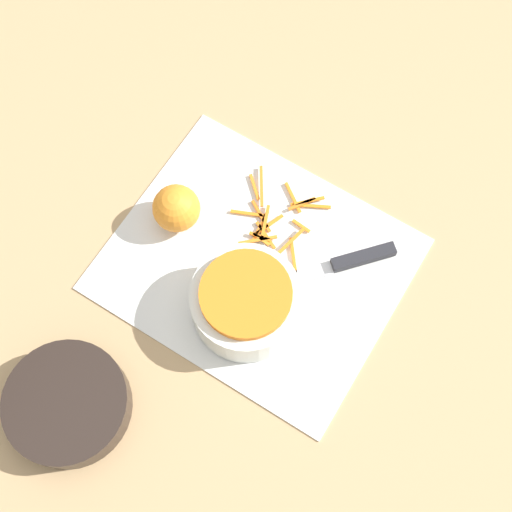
{
  "coord_description": "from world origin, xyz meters",
  "views": [
    {
      "loc": [
        -0.21,
        0.34,
        1.05
      ],
      "look_at": [
        0.0,
        0.0,
        0.04
      ],
      "focal_mm": 50.0,
      "sensor_mm": 36.0,
      "label": 1
    }
  ],
  "objects_px": {
    "bowl_dark": "(68,404)",
    "knife": "(348,262)",
    "bowl_speckled": "(246,302)",
    "orange_left": "(175,211)"
  },
  "relations": [
    {
      "from": "bowl_dark",
      "to": "orange_left",
      "type": "relative_size",
      "value": 2.35
    },
    {
      "from": "bowl_dark",
      "to": "orange_left",
      "type": "distance_m",
      "value": 0.33
    },
    {
      "from": "bowl_dark",
      "to": "knife",
      "type": "xyz_separation_m",
      "value": [
        -0.23,
        -0.41,
        -0.01
      ]
    },
    {
      "from": "bowl_dark",
      "to": "orange_left",
      "type": "bearing_deg",
      "value": -83.96
    },
    {
      "from": "orange_left",
      "to": "bowl_speckled",
      "type": "bearing_deg",
      "value": 158.39
    },
    {
      "from": "bowl_speckled",
      "to": "orange_left",
      "type": "bearing_deg",
      "value": -21.61
    },
    {
      "from": "bowl_dark",
      "to": "bowl_speckled",
      "type": "bearing_deg",
      "value": -118.44
    },
    {
      "from": "bowl_speckled",
      "to": "knife",
      "type": "xyz_separation_m",
      "value": [
        -0.09,
        -0.15,
        -0.04
      ]
    },
    {
      "from": "bowl_speckled",
      "to": "bowl_dark",
      "type": "bearing_deg",
      "value": 61.56
    },
    {
      "from": "bowl_speckled",
      "to": "bowl_dark",
      "type": "height_order",
      "value": "bowl_speckled"
    }
  ]
}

